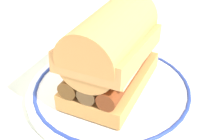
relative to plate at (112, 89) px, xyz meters
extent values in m
plane|color=beige|center=(-0.01, -0.01, -0.01)|extent=(1.50, 1.50, 0.00)
cylinder|color=white|center=(0.00, 0.00, 0.00)|extent=(0.27, 0.27, 0.01)
torus|color=navy|center=(0.00, 0.00, 0.00)|extent=(0.25, 0.25, 0.01)
cube|color=#CF8D47|center=(0.00, 0.00, 0.02)|extent=(0.19, 0.14, 0.03)
cylinder|color=maroon|center=(0.01, -0.03, 0.05)|extent=(0.17, 0.07, 0.03)
cylinder|color=brown|center=(0.00, 0.00, 0.05)|extent=(0.17, 0.07, 0.03)
cylinder|color=brown|center=(-0.01, 0.03, 0.05)|extent=(0.17, 0.07, 0.03)
cube|color=#EAD67A|center=(0.00, 0.00, 0.06)|extent=(0.16, 0.13, 0.01)
cube|color=#D2894D|center=(0.00, 0.00, 0.08)|extent=(0.19, 0.14, 0.05)
cylinder|color=#CC8A49|center=(0.00, 0.00, 0.10)|extent=(0.19, 0.12, 0.08)
cylinder|color=gold|center=(-0.04, 0.24, 0.02)|extent=(0.05, 0.05, 0.06)
camera|label=1|loc=(-0.28, -0.22, 0.28)|focal=45.18mm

